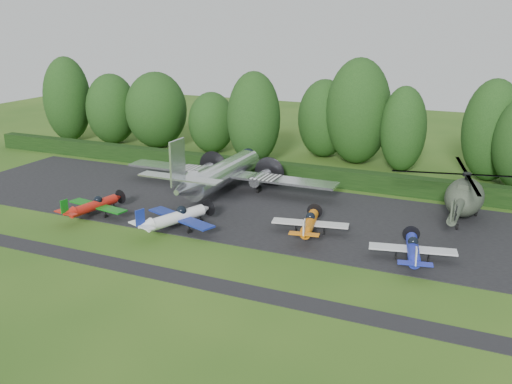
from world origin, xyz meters
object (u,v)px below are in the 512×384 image
at_px(light_plane_red, 94,206).
at_px(light_plane_white, 176,217).
at_px(light_plane_orange, 310,223).
at_px(light_plane_blue, 413,249).
at_px(helicopter, 465,194).
at_px(transport_plane, 222,173).

distance_m(light_plane_red, light_plane_white, 9.03).
xyz_separation_m(light_plane_red, light_plane_orange, (20.10, 3.80, -0.01)).
bearing_deg(light_plane_blue, light_plane_red, -165.06).
bearing_deg(light_plane_orange, light_plane_blue, -2.73).
bearing_deg(light_plane_white, light_plane_orange, -0.89).
distance_m(light_plane_blue, helicopter, 12.50).
relative_size(light_plane_white, helicopter, 0.51).
height_order(transport_plane, light_plane_blue, transport_plane).
relative_size(light_plane_red, light_plane_white, 0.88).
height_order(light_plane_red, light_plane_orange, light_plane_red).
relative_size(light_plane_white, light_plane_orange, 1.15).
height_order(light_plane_blue, helicopter, helicopter).
xyz_separation_m(light_plane_orange, light_plane_blue, (9.11, -2.20, -0.00)).
bearing_deg(light_plane_red, helicopter, 13.88).
distance_m(light_plane_red, light_plane_orange, 20.46).
bearing_deg(helicopter, light_plane_blue, -104.35).
bearing_deg(helicopter, light_plane_red, -158.87).
xyz_separation_m(transport_plane, light_plane_blue, (21.60, -9.97, -1.11)).
bearing_deg(light_plane_blue, helicopter, 89.70).
xyz_separation_m(light_plane_red, light_plane_blue, (29.21, 1.60, -0.01)).
distance_m(light_plane_orange, helicopter, 15.42).
bearing_deg(light_plane_white, light_plane_blue, -15.32).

